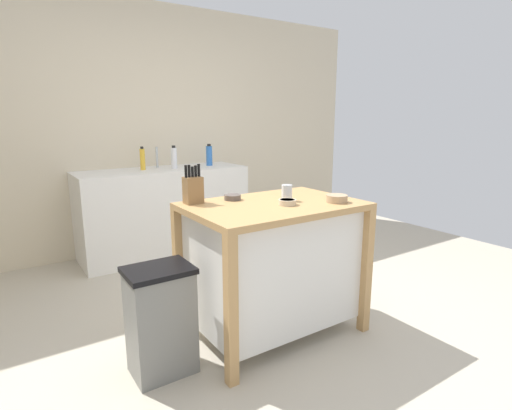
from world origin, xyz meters
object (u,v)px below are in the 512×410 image
at_px(bowl_stoneware_deep, 337,198).
at_px(bottle_dish_soap, 143,159).
at_px(kitchen_island, 273,261).
at_px(bowl_ceramic_small, 287,202).
at_px(bottle_spray_cleaner, 209,155).
at_px(knife_block, 193,189).
at_px(bottle_hand_soap, 174,158).
at_px(trash_bin, 161,320).
at_px(drinking_cup, 287,193).
at_px(sink_faucet, 157,157).
at_px(bowl_ceramic_wide, 233,197).

relative_size(bowl_stoneware_deep, bottle_dish_soap, 0.59).
bearing_deg(bottle_dish_soap, kitchen_island, -84.61).
bearing_deg(bottle_dish_soap, bowl_stoneware_deep, -76.05).
relative_size(bowl_ceramic_small, bottle_spray_cleaner, 0.47).
distance_m(knife_block, bottle_hand_soap, 1.75).
bearing_deg(bowl_ceramic_small, trash_bin, 175.04).
bearing_deg(bottle_dish_soap, trash_bin, -106.72).
bearing_deg(kitchen_island, bottle_dish_soap, 95.39).
relative_size(bottle_dish_soap, bottle_hand_soap, 0.99).
bearing_deg(bowl_stoneware_deep, bottle_hand_soap, 96.19).
height_order(bowl_stoneware_deep, drinking_cup, drinking_cup).
xyz_separation_m(bowl_stoneware_deep, bottle_hand_soap, (-0.23, 2.13, 0.10)).
xyz_separation_m(knife_block, bottle_dish_soap, (0.24, 1.71, 0.03)).
bearing_deg(drinking_cup, trash_bin, -177.87).
bearing_deg(bottle_spray_cleaner, kitchen_island, -105.67).
xyz_separation_m(drinking_cup, sink_faucet, (-0.11, 2.08, 0.07)).
distance_m(bowl_ceramic_small, bowl_stoneware_deep, 0.34).
relative_size(kitchen_island, drinking_cup, 10.46).
height_order(knife_block, drinking_cup, knife_block).
bearing_deg(bowl_ceramic_small, bowl_ceramic_wide, 122.41).
distance_m(bowl_ceramic_small, bowl_ceramic_wide, 0.39).
xyz_separation_m(bowl_ceramic_small, bowl_ceramic_wide, (-0.21, 0.33, 0.00)).
height_order(drinking_cup, bottle_spray_cleaner, bottle_spray_cleaner).
bearing_deg(trash_bin, drinking_cup, 2.13).
height_order(bowl_ceramic_wide, bottle_dish_soap, bottle_dish_soap).
xyz_separation_m(trash_bin, sink_faucet, (0.79, 2.12, 0.70)).
bearing_deg(bowl_ceramic_wide, knife_block, 170.70).
relative_size(drinking_cup, bottle_spray_cleaner, 0.44).
bearing_deg(knife_block, drinking_cup, -25.61).
bearing_deg(bowl_ceramic_wide, sink_faucet, 84.80).
xyz_separation_m(sink_faucet, bottle_hand_soap, (0.12, -0.17, 0.00)).
distance_m(knife_block, bowl_stoneware_deep, 0.93).
height_order(drinking_cup, bottle_hand_soap, bottle_hand_soap).
bearing_deg(trash_bin, sink_faucet, 69.45).
bearing_deg(bowl_stoneware_deep, kitchen_island, 149.99).
height_order(drinking_cup, sink_faucet, sink_faucet).
relative_size(bowl_ceramic_wide, bottle_hand_soap, 0.47).
xyz_separation_m(knife_block, sink_faucet, (0.43, 1.82, 0.03)).
bearing_deg(trash_bin, bowl_stoneware_deep, -9.04).
xyz_separation_m(kitchen_island, bowl_stoneware_deep, (0.36, -0.21, 0.42)).
relative_size(kitchen_island, knife_block, 4.41).
height_order(sink_faucet, bottle_hand_soap, bottle_hand_soap).
relative_size(kitchen_island, bowl_stoneware_deep, 7.98).
bearing_deg(trash_bin, kitchen_island, 1.70).
relative_size(drinking_cup, bottle_dish_soap, 0.45).
relative_size(bowl_ceramic_small, bottle_hand_soap, 0.47).
height_order(bowl_ceramic_wide, bowl_stoneware_deep, bowl_stoneware_deep).
bearing_deg(drinking_cup, bowl_ceramic_wide, 142.32).
height_order(knife_block, bowl_ceramic_wide, knife_block).
xyz_separation_m(bowl_ceramic_wide, bottle_hand_soap, (0.29, 1.70, 0.11)).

